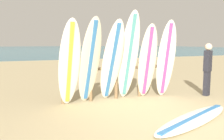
{
  "coord_description": "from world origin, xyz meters",
  "views": [
    {
      "loc": [
        -2.98,
        -3.2,
        1.56
      ],
      "look_at": [
        -0.46,
        2.97,
        0.77
      ],
      "focal_mm": 37.39,
      "sensor_mm": 36.0,
      "label": 1
    }
  ],
  "objects": [
    {
      "name": "surfboard_leaning_far_left",
      "position": [
        -1.84,
        2.27,
        1.05
      ],
      "size": [
        0.56,
        0.77,
        2.11
      ],
      "color": "white",
      "rests_on": "ground"
    },
    {
      "name": "beachgoer_standing",
      "position": [
        2.15,
        2.0,
        0.85
      ],
      "size": [
        0.29,
        0.24,
        1.54
      ],
      "color": "#26262D",
      "rests_on": "ground"
    },
    {
      "name": "surfboard_leaning_center_left",
      "position": [
        -0.74,
        2.31,
        1.06
      ],
      "size": [
        0.53,
        1.01,
        2.12
      ],
      "color": "white",
      "rests_on": "ground"
    },
    {
      "name": "ground_plane",
      "position": [
        0.0,
        0.0,
        0.0
      ],
      "size": [
        120.0,
        120.0,
        0.0
      ],
      "primitive_type": "plane",
      "color": "tan"
    },
    {
      "name": "surfboard_rack",
      "position": [
        -0.46,
        2.67,
        0.62
      ],
      "size": [
        3.05,
        0.09,
        1.0
      ],
      "color": "olive",
      "rests_on": "ground"
    },
    {
      "name": "ocean_water",
      "position": [
        0.0,
        58.0,
        0.0
      ],
      "size": [
        120.0,
        80.0,
        0.01
      ],
      "primitive_type": "cube",
      "color": "teal",
      "rests_on": "ground"
    },
    {
      "name": "surfboard_lying_on_sand",
      "position": [
        0.27,
        0.38,
        0.04
      ],
      "size": [
        2.72,
        1.57,
        0.08
      ],
      "color": "white",
      "rests_on": "ground"
    },
    {
      "name": "surfboard_leaning_left",
      "position": [
        -1.3,
        2.36,
        1.09
      ],
      "size": [
        0.68,
        0.82,
        2.18
      ],
      "color": "beige",
      "rests_on": "ground"
    },
    {
      "name": "surfboard_leaning_center",
      "position": [
        -0.22,
        2.38,
        1.19
      ],
      "size": [
        0.53,
        0.8,
        2.37
      ],
      "color": "white",
      "rests_on": "ground"
    },
    {
      "name": "small_boat_offshore",
      "position": [
        11.62,
        34.78,
        0.26
      ],
      "size": [
        1.23,
        2.63,
        0.71
      ],
      "color": "#B22D28",
      "rests_on": "ocean_water"
    },
    {
      "name": "surfboard_leaning_right",
      "position": [
        0.86,
        2.23,
        1.08
      ],
      "size": [
        0.61,
        0.69,
        2.16
      ],
      "color": "silver",
      "rests_on": "ground"
    },
    {
      "name": "surfboard_leaning_center_right",
      "position": [
        0.36,
        2.38,
        1.03
      ],
      "size": [
        0.58,
        0.64,
        2.06
      ],
      "color": "beige",
      "rests_on": "ground"
    }
  ]
}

